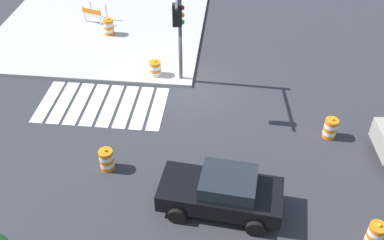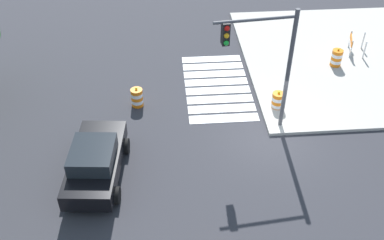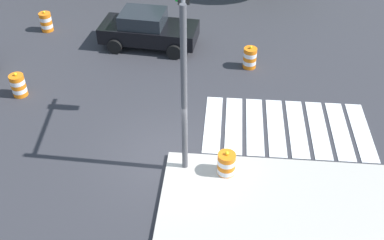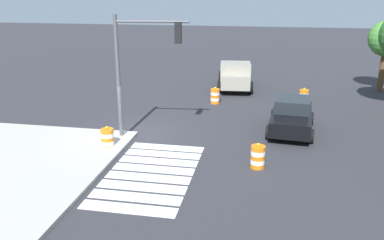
% 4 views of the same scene
% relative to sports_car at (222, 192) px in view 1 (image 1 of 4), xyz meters
% --- Properties ---
extents(ground_plane, '(120.00, 120.00, 0.00)m').
position_rel_sports_car_xyz_m(ground_plane, '(1.85, -7.24, -0.81)').
color(ground_plane, '#2D2D33').
extents(sidewalk_corner, '(12.00, 12.00, 0.15)m').
position_rel_sports_car_xyz_m(sidewalk_corner, '(7.85, -13.24, -0.74)').
color(sidewalk_corner, '#ADA89E').
rests_on(sidewalk_corner, ground).
extents(crosswalk_stripes, '(5.85, 3.20, 0.02)m').
position_rel_sports_car_xyz_m(crosswalk_stripes, '(5.85, -5.44, -0.80)').
color(crosswalk_stripes, silver).
rests_on(crosswalk_stripes, ground).
extents(sports_car, '(4.45, 2.44, 1.63)m').
position_rel_sports_car_xyz_m(sports_car, '(0.00, 0.00, 0.00)').
color(sports_car, black).
rests_on(sports_car, ground).
extents(traffic_barrel_near_corner, '(0.56, 0.56, 1.02)m').
position_rel_sports_car_xyz_m(traffic_barrel_near_corner, '(3.76, -8.00, -0.36)').
color(traffic_barrel_near_corner, orange).
rests_on(traffic_barrel_near_corner, ground).
extents(traffic_barrel_crosswalk_end, '(0.56, 0.56, 1.02)m').
position_rel_sports_car_xyz_m(traffic_barrel_crosswalk_end, '(4.57, -1.48, -0.36)').
color(traffic_barrel_crosswalk_end, orange).
rests_on(traffic_barrel_crosswalk_end, ground).
extents(traffic_barrel_median_near, '(0.56, 0.56, 1.02)m').
position_rel_sports_car_xyz_m(traffic_barrel_median_near, '(-4.36, -4.31, -0.36)').
color(traffic_barrel_median_near, orange).
rests_on(traffic_barrel_median_near, ground).
extents(traffic_barrel_median_far, '(0.56, 0.56, 1.02)m').
position_rel_sports_car_xyz_m(traffic_barrel_median_far, '(-5.10, 0.99, -0.36)').
color(traffic_barrel_median_far, orange).
rests_on(traffic_barrel_median_far, ground).
extents(traffic_barrel_on_sidewalk, '(0.56, 0.56, 1.02)m').
position_rel_sports_car_xyz_m(traffic_barrel_on_sidewalk, '(7.12, -11.89, -0.21)').
color(traffic_barrel_on_sidewalk, orange).
rests_on(traffic_barrel_on_sidewalk, sidewalk_corner).
extents(construction_barricade, '(1.41, 1.10, 1.00)m').
position_rel_sports_car_xyz_m(construction_barricade, '(8.41, -13.26, -0.09)').
color(construction_barricade, silver).
rests_on(construction_barricade, sidewalk_corner).
extents(traffic_light_pole, '(0.65, 3.28, 5.50)m').
position_rel_sports_car_xyz_m(traffic_light_pole, '(2.33, -6.71, 3.10)').
color(traffic_light_pole, '#4C4C51').
rests_on(traffic_light_pole, sidewalk_corner).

